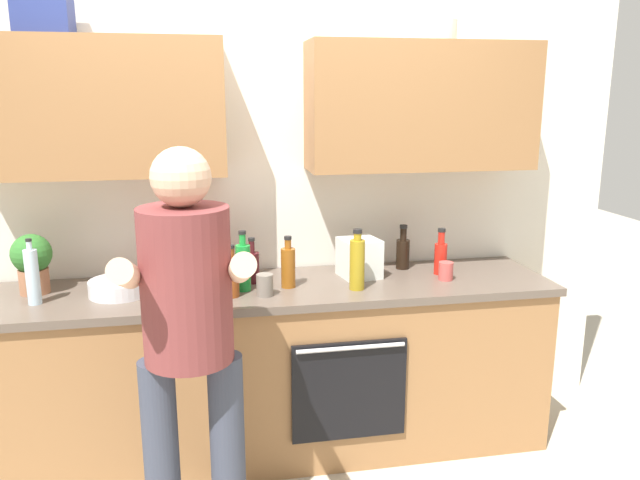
{
  "coord_description": "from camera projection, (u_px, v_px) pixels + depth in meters",
  "views": [
    {
      "loc": [
        -0.33,
        -2.98,
        1.84
      ],
      "look_at": [
        0.22,
        -0.1,
        1.15
      ],
      "focal_mm": 34.97,
      "sensor_mm": 36.0,
      "label": 1
    }
  ],
  "objects": [
    {
      "name": "ground_plane",
      "position": [
        277.0,
        446.0,
        3.33
      ],
      "size": [
        12.0,
        12.0,
        0.0
      ],
      "primitive_type": "plane",
      "color": "#B2A893"
    },
    {
      "name": "bottle_oil",
      "position": [
        357.0,
        263.0,
        3.04
      ],
      "size": [
        0.07,
        0.07,
        0.3
      ],
      "color": "olive",
      "rests_on": "counter"
    },
    {
      "name": "person_standing",
      "position": [
        188.0,
        327.0,
        2.36
      ],
      "size": [
        0.49,
        0.45,
        1.66
      ],
      "color": "#383D4C",
      "rests_on": "ground"
    },
    {
      "name": "potted_herb",
      "position": [
        32.0,
        261.0,
        2.98
      ],
      "size": [
        0.19,
        0.19,
        0.29
      ],
      "color": "#9E6647",
      "rests_on": "counter"
    },
    {
      "name": "bottle_water",
      "position": [
        32.0,
        276.0,
        2.83
      ],
      "size": [
        0.06,
        0.06,
        0.31
      ],
      "color": "silver",
      "rests_on": "counter"
    },
    {
      "name": "cup_ceramic",
      "position": [
        446.0,
        271.0,
        3.21
      ],
      "size": [
        0.07,
        0.07,
        0.09
      ],
      "primitive_type": "cylinder",
      "color": "#BF4C47",
      "rests_on": "counter"
    },
    {
      "name": "counter",
      "position": [
        276.0,
        368.0,
        3.23
      ],
      "size": [
        2.84,
        0.67,
        0.9
      ],
      "color": "olive",
      "rests_on": "ground"
    },
    {
      "name": "bottle_wine",
      "position": [
        252.0,
        266.0,
        3.16
      ],
      "size": [
        0.07,
        0.07,
        0.23
      ],
      "color": "#471419",
      "rests_on": "counter"
    },
    {
      "name": "bottle_syrup",
      "position": [
        288.0,
        266.0,
        3.08
      ],
      "size": [
        0.07,
        0.07,
        0.26
      ],
      "color": "#8C4C14",
      "rests_on": "counter"
    },
    {
      "name": "bottle_hotsauce",
      "position": [
        441.0,
        256.0,
        3.31
      ],
      "size": [
        0.07,
        0.07,
        0.25
      ],
      "color": "red",
      "rests_on": "counter"
    },
    {
      "name": "grocery_bag_crisps",
      "position": [
        203.0,
        264.0,
        3.12
      ],
      "size": [
        0.21,
        0.24,
        0.22
      ],
      "primitive_type": "cube",
      "rotation": [
        0.0,
        0.0,
        0.23
      ],
      "color": "red",
      "rests_on": "counter"
    },
    {
      "name": "mixing_bowl",
      "position": [
        119.0,
        287.0,
        2.98
      ],
      "size": [
        0.29,
        0.29,
        0.07
      ],
      "primitive_type": "cylinder",
      "color": "silver",
      "rests_on": "counter"
    },
    {
      "name": "cup_stoneware",
      "position": [
        265.0,
        285.0,
        2.96
      ],
      "size": [
        0.08,
        0.08,
        0.11
      ],
      "primitive_type": "cylinder",
      "color": "slate",
      "rests_on": "counter"
    },
    {
      "name": "back_wall_unit",
      "position": [
        265.0,
        161.0,
        3.25
      ],
      "size": [
        4.0,
        0.38,
        2.5
      ],
      "color": "silver",
      "rests_on": "ground"
    },
    {
      "name": "grocery_bag_produce",
      "position": [
        359.0,
        258.0,
        3.26
      ],
      "size": [
        0.22,
        0.23,
        0.2
      ],
      "primitive_type": "cube",
      "rotation": [
        0.0,
        0.0,
        0.18
      ],
      "color": "silver",
      "rests_on": "counter"
    },
    {
      "name": "bottle_vinegar",
      "position": [
        232.0,
        275.0,
        2.94
      ],
      "size": [
        0.07,
        0.07,
        0.25
      ],
      "color": "brown",
      "rests_on": "counter"
    },
    {
      "name": "bottle_soy",
      "position": [
        403.0,
        252.0,
        3.41
      ],
      "size": [
        0.07,
        0.07,
        0.24
      ],
      "color": "black",
      "rests_on": "counter"
    },
    {
      "name": "bottle_soda",
      "position": [
        243.0,
        266.0,
        3.02
      ],
      "size": [
        0.07,
        0.07,
        0.3
      ],
      "color": "#198C33",
      "rests_on": "counter"
    }
  ]
}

